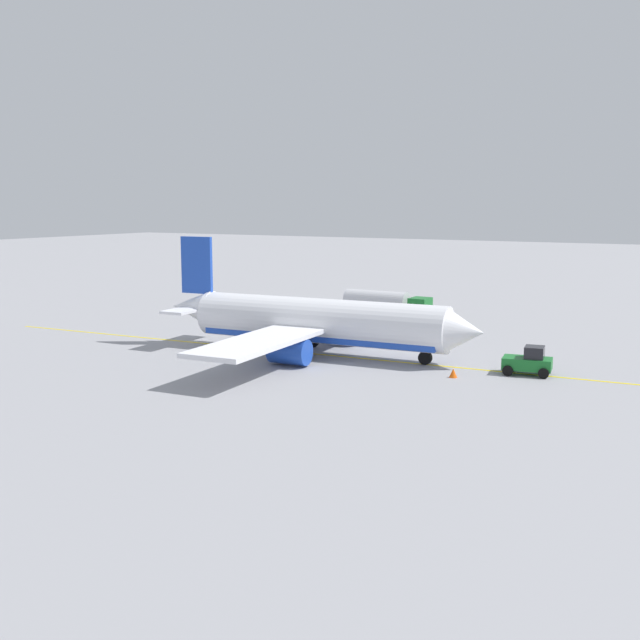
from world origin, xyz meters
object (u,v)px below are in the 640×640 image
at_px(refueling_worker, 394,317).
at_px(pushback_tug, 529,362).
at_px(safety_cone_nose, 453,373).
at_px(airplane, 315,323).
at_px(fuel_tanker, 385,304).

bearing_deg(refueling_worker, pushback_tug, -42.09).
bearing_deg(safety_cone_nose, airplane, 168.76).
relative_size(airplane, pushback_tug, 8.21).
xyz_separation_m(airplane, refueling_worker, (-0.59, 17.89, -1.92)).
height_order(fuel_tanker, safety_cone_nose, fuel_tanker).
height_order(pushback_tug, refueling_worker, pushback_tug).
relative_size(pushback_tug, refueling_worker, 2.25).
relative_size(airplane, fuel_tanker, 2.91).
relative_size(refueling_worker, safety_cone_nose, 2.51).
height_order(fuel_tanker, pushback_tug, fuel_tanker).
height_order(airplane, refueling_worker, airplane).
distance_m(pushback_tug, refueling_worker, 25.10).
bearing_deg(refueling_worker, fuel_tanker, 127.40).
distance_m(airplane, pushback_tug, 18.16).
distance_m(fuel_tanker, safety_cone_nose, 29.22).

